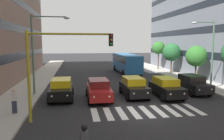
{
  "coord_description": "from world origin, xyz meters",
  "views": [
    {
      "loc": [
        4.79,
        14.13,
        4.75
      ],
      "look_at": [
        1.21,
        -7.41,
        2.05
      ],
      "focal_mm": 34.87,
      "sensor_mm": 36.0,
      "label": 1
    }
  ],
  "objects_px": {
    "car_0": "(192,84)",
    "car_4": "(61,89)",
    "street_tree_1": "(196,56)",
    "street_tree_3": "(159,48)",
    "car_2": "(134,87)",
    "street_lamp_left": "(209,48)",
    "car_1": "(166,87)",
    "street_lamp_right": "(39,46)",
    "street_tree_2": "(172,52)",
    "pedestrian_waiting": "(14,101)",
    "traffic_light_gantry": "(54,60)",
    "bus_behind_traffic": "(126,62)",
    "car_3": "(99,89)"
  },
  "relations": [
    {
      "from": "traffic_light_gantry",
      "to": "street_lamp_left",
      "type": "relative_size",
      "value": 0.81
    },
    {
      "from": "pedestrian_waiting",
      "to": "car_1",
      "type": "bearing_deg",
      "value": -165.76
    },
    {
      "from": "car_3",
      "to": "car_4",
      "type": "relative_size",
      "value": 1.0
    },
    {
      "from": "bus_behind_traffic",
      "to": "street_tree_2",
      "type": "relative_size",
      "value": 2.29
    },
    {
      "from": "car_0",
      "to": "street_lamp_right",
      "type": "relative_size",
      "value": 0.63
    },
    {
      "from": "traffic_light_gantry",
      "to": "street_tree_2",
      "type": "xyz_separation_m",
      "value": [
        -15.88,
        -18.34,
        -0.4
      ]
    },
    {
      "from": "car_1",
      "to": "street_tree_2",
      "type": "relative_size",
      "value": 0.97
    },
    {
      "from": "car_2",
      "to": "street_lamp_left",
      "type": "height_order",
      "value": "street_lamp_left"
    },
    {
      "from": "street_lamp_right",
      "to": "street_tree_2",
      "type": "bearing_deg",
      "value": -147.32
    },
    {
      "from": "car_1",
      "to": "street_tree_2",
      "type": "bearing_deg",
      "value": -116.19
    },
    {
      "from": "car_2",
      "to": "traffic_light_gantry",
      "type": "relative_size",
      "value": 0.81
    },
    {
      "from": "car_1",
      "to": "street_lamp_right",
      "type": "bearing_deg",
      "value": -12.24
    },
    {
      "from": "car_0",
      "to": "street_tree_3",
      "type": "height_order",
      "value": "street_tree_3"
    },
    {
      "from": "traffic_light_gantry",
      "to": "street_tree_1",
      "type": "relative_size",
      "value": 1.27
    },
    {
      "from": "car_3",
      "to": "street_tree_1",
      "type": "xyz_separation_m",
      "value": [
        -12.51,
        -6.29,
        2.3
      ]
    },
    {
      "from": "car_2",
      "to": "car_3",
      "type": "relative_size",
      "value": 1.0
    },
    {
      "from": "car_4",
      "to": "street_tree_2",
      "type": "bearing_deg",
      "value": -140.77
    },
    {
      "from": "car_4",
      "to": "street_tree_3",
      "type": "bearing_deg",
      "value": -130.77
    },
    {
      "from": "street_tree_2",
      "to": "car_2",
      "type": "bearing_deg",
      "value": 53.91
    },
    {
      "from": "street_tree_3",
      "to": "street_lamp_right",
      "type": "bearing_deg",
      "value": 43.46
    },
    {
      "from": "bus_behind_traffic",
      "to": "street_tree_2",
      "type": "height_order",
      "value": "street_tree_2"
    },
    {
      "from": "traffic_light_gantry",
      "to": "street_tree_3",
      "type": "distance_m",
      "value": 28.65
    },
    {
      "from": "street_lamp_left",
      "to": "street_lamp_right",
      "type": "relative_size",
      "value": 0.96
    },
    {
      "from": "street_tree_1",
      "to": "street_tree_3",
      "type": "height_order",
      "value": "street_tree_3"
    },
    {
      "from": "car_1",
      "to": "street_lamp_right",
      "type": "xyz_separation_m",
      "value": [
        11.02,
        -2.39,
        3.65
      ]
    },
    {
      "from": "car_1",
      "to": "car_2",
      "type": "bearing_deg",
      "value": -13.97
    },
    {
      "from": "street_tree_2",
      "to": "pedestrian_waiting",
      "type": "height_order",
      "value": "street_tree_2"
    },
    {
      "from": "traffic_light_gantry",
      "to": "street_lamp_left",
      "type": "distance_m",
      "value": 15.6
    },
    {
      "from": "car_0",
      "to": "car_1",
      "type": "height_order",
      "value": "same"
    },
    {
      "from": "car_4",
      "to": "street_lamp_left",
      "type": "bearing_deg",
      "value": -176.25
    },
    {
      "from": "car_0",
      "to": "car_4",
      "type": "relative_size",
      "value": 1.0
    },
    {
      "from": "car_3",
      "to": "street_lamp_right",
      "type": "distance_m",
      "value": 6.65
    },
    {
      "from": "street_lamp_left",
      "to": "car_3",
      "type": "bearing_deg",
      "value": 8.78
    },
    {
      "from": "street_lamp_left",
      "to": "street_lamp_right",
      "type": "bearing_deg",
      "value": -2.15
    },
    {
      "from": "car_4",
      "to": "traffic_light_gantry",
      "type": "bearing_deg",
      "value": 90.03
    },
    {
      "from": "car_0",
      "to": "car_3",
      "type": "distance_m",
      "value": 9.14
    },
    {
      "from": "street_lamp_left",
      "to": "street_lamp_right",
      "type": "xyz_separation_m",
      "value": [
        16.19,
        -0.61,
        0.26
      ]
    },
    {
      "from": "car_1",
      "to": "street_lamp_right",
      "type": "height_order",
      "value": "street_lamp_right"
    },
    {
      "from": "car_2",
      "to": "bus_behind_traffic",
      "type": "relative_size",
      "value": 0.42
    },
    {
      "from": "car_0",
      "to": "street_tree_3",
      "type": "distance_m",
      "value": 18.83
    },
    {
      "from": "street_lamp_right",
      "to": "traffic_light_gantry",
      "type": "bearing_deg",
      "value": 105.63
    },
    {
      "from": "car_4",
      "to": "street_tree_3",
      "type": "distance_m",
      "value": 24.55
    },
    {
      "from": "street_lamp_left",
      "to": "street_tree_1",
      "type": "xyz_separation_m",
      "value": [
        -1.36,
        -4.57,
        -1.09
      ]
    },
    {
      "from": "street_tree_2",
      "to": "street_tree_3",
      "type": "relative_size",
      "value": 0.93
    },
    {
      "from": "car_3",
      "to": "street_tree_1",
      "type": "relative_size",
      "value": 1.03
    },
    {
      "from": "car_1",
      "to": "street_lamp_left",
      "type": "xyz_separation_m",
      "value": [
        -5.17,
        -1.78,
        3.39
      ]
    },
    {
      "from": "car_3",
      "to": "street_lamp_right",
      "type": "relative_size",
      "value": 0.63
    },
    {
      "from": "street_lamp_left",
      "to": "pedestrian_waiting",
      "type": "height_order",
      "value": "street_lamp_left"
    },
    {
      "from": "car_2",
      "to": "traffic_light_gantry",
      "type": "distance_m",
      "value": 8.67
    },
    {
      "from": "pedestrian_waiting",
      "to": "traffic_light_gantry",
      "type": "bearing_deg",
      "value": 151.74
    }
  ]
}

